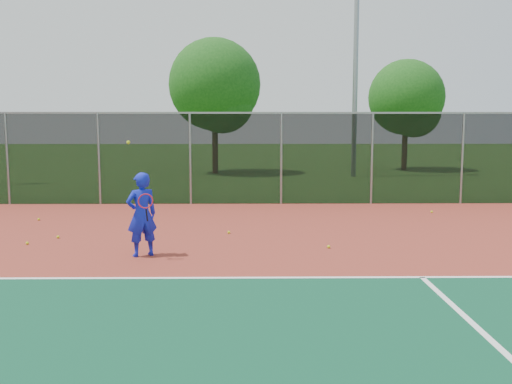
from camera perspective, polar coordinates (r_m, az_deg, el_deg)
ground at (r=7.39m, az=7.81°, el=-15.04°), size 120.00×120.00×0.00m
court_apron at (r=9.25m, az=5.97°, el=-10.31°), size 30.00×20.00×0.02m
fence_back at (r=18.83m, az=2.54°, el=3.48°), size 30.00×0.06×3.03m
tennis_player at (r=11.82m, az=-11.36°, el=-2.20°), size 0.75×0.74×2.36m
practice_ball_0 at (r=14.01m, az=-2.74°, el=-4.04°), size 0.07×0.07×0.07m
practice_ball_1 at (r=13.77m, az=-21.91°, el=-4.77°), size 0.07×0.07×0.07m
practice_ball_2 at (r=14.23m, az=-19.19°, el=-4.26°), size 0.07×0.07×0.07m
practice_ball_3 at (r=12.53m, az=7.28°, el=-5.45°), size 0.07×0.07×0.07m
practice_ball_4 at (r=17.88m, az=17.17°, el=-1.90°), size 0.07×0.07×0.07m
practice_ball_5 at (r=16.91m, az=-20.90°, el=-2.56°), size 0.07×0.07×0.07m
floodlight_n at (r=28.92m, az=10.01°, el=16.01°), size 0.90×0.40×12.96m
tree_back_left at (r=29.95m, az=-3.98°, el=10.27°), size 4.76×4.76×7.00m
tree_back_mid at (r=32.87m, az=14.98°, el=8.80°), size 4.16×4.16×6.11m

